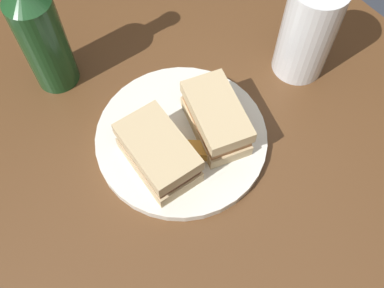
# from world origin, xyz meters

# --- Properties ---
(ground_plane) EXTENTS (6.00, 6.00, 0.00)m
(ground_plane) POSITION_xyz_m (0.00, 0.00, 0.00)
(ground_plane) COLOR #333842
(dining_table) EXTENTS (1.16, 0.88, 0.78)m
(dining_table) POSITION_xyz_m (0.00, 0.00, 0.39)
(dining_table) COLOR brown
(dining_table) RESTS_ON ground
(plate) EXTENTS (0.25, 0.25, 0.02)m
(plate) POSITION_xyz_m (-0.06, -0.00, 0.79)
(plate) COLOR silver
(plate) RESTS_ON dining_table
(sandwich_half_left) EXTENTS (0.12, 0.07, 0.06)m
(sandwich_half_left) POSITION_xyz_m (-0.04, -0.05, 0.82)
(sandwich_half_left) COLOR #CCB284
(sandwich_half_left) RESTS_ON plate
(sandwich_half_right) EXTENTS (0.13, 0.09, 0.06)m
(sandwich_half_right) POSITION_xyz_m (-0.03, 0.05, 0.82)
(sandwich_half_right) COLOR #CCB284
(sandwich_half_right) RESTS_ON plate
(potato_wedge_front) EXTENTS (0.03, 0.04, 0.02)m
(potato_wedge_front) POSITION_xyz_m (-0.01, -0.05, 0.80)
(potato_wedge_front) COLOR gold
(potato_wedge_front) RESTS_ON plate
(potato_wedge_middle) EXTENTS (0.03, 0.05, 0.02)m
(potato_wedge_middle) POSITION_xyz_m (-0.01, -0.04, 0.80)
(potato_wedge_middle) COLOR gold
(potato_wedge_middle) RESTS_ON plate
(potato_wedge_back) EXTENTS (0.05, 0.06, 0.02)m
(potato_wedge_back) POSITION_xyz_m (-0.01, 0.01, 0.80)
(potato_wedge_back) COLOR gold
(potato_wedge_back) RESTS_ON plate
(pint_glass) EXTENTS (0.08, 0.08, 0.16)m
(pint_glass) POSITION_xyz_m (-0.06, 0.24, 0.85)
(pint_glass) COLOR white
(pint_glass) RESTS_ON dining_table
(cider_bottle) EXTENTS (0.07, 0.07, 0.25)m
(cider_bottle) POSITION_xyz_m (-0.27, -0.09, 0.88)
(cider_bottle) COLOR #19421E
(cider_bottle) RESTS_ON dining_table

